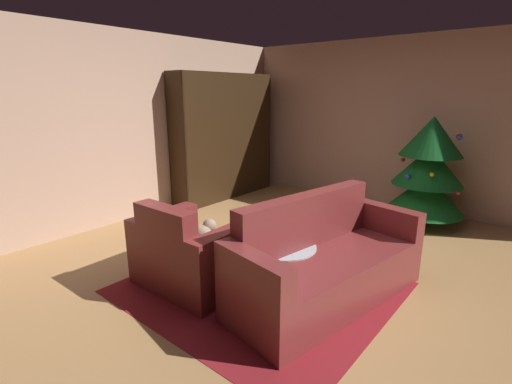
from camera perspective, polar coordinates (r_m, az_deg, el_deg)
name	(u,v)px	position (r m, az deg, el deg)	size (l,w,h in m)	color
ground_plane	(283,271)	(3.88, 4.15, -12.05)	(7.13, 7.13, 0.00)	#AF814E
wall_back	(399,124)	(6.17, 21.11, 9.65)	(5.41, 0.06, 2.56)	tan
wall_left	(126,128)	(5.47, -19.30, 9.22)	(0.06, 6.06, 2.56)	tan
area_rug	(260,287)	(3.59, 0.65, -14.38)	(2.24, 2.06, 0.01)	maroon
bookshelf_unit	(230,138)	(6.40, -3.99, 8.22)	(0.40, 2.01, 2.06)	black
armchair_red	(190,255)	(3.57, -10.01, -9.48)	(1.02, 0.78, 0.83)	maroon
couch_red	(325,265)	(3.36, 10.49, -10.93)	(1.04, 1.97, 0.90)	maroon
coffee_table	(282,251)	(3.40, 3.99, -8.94)	(0.62, 0.62, 0.43)	black
book_stack_on_table	(284,240)	(3.39, 4.36, -7.39)	(0.22, 0.17, 0.08)	#4A764E
bottle_on_table	(298,231)	(3.43, 6.40, -5.99)	(0.06, 0.06, 0.27)	#1C551E
decorated_tree	(428,170)	(5.48, 24.88, 3.10)	(1.01, 1.01, 1.46)	brown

